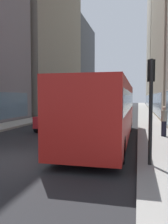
% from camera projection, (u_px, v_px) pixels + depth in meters
% --- Properties ---
extents(ground_plane, '(120.00, 120.00, 0.00)m').
position_uv_depth(ground_plane, '(113.00, 110.00, 42.48)').
color(ground_plane, '#232326').
extents(sidewalk_left, '(2.40, 110.00, 0.15)m').
position_uv_depth(sidewalk_left, '(83.00, 109.00, 43.78)').
color(sidewalk_left, '#9E9991').
rests_on(sidewalk_left, ground).
extents(sidewalk_right, '(2.40, 110.00, 0.15)m').
position_uv_depth(sidewalk_right, '(145.00, 110.00, 41.17)').
color(sidewalk_right, gray).
rests_on(sidewalk_right, ground).
extents(building_left_mid, '(10.50, 19.89, 25.60)m').
position_uv_depth(building_left_mid, '(34.00, 32.00, 36.68)').
color(building_left_mid, gray).
rests_on(building_left_mid, ground).
extents(building_left_far, '(8.22, 20.47, 20.62)m').
position_uv_depth(building_left_far, '(71.00, 65.00, 56.99)').
color(building_left_far, '#4C515B').
rests_on(building_left_far, ground).
extents(transit_bus, '(2.78, 11.53, 3.05)m').
position_uv_depth(transit_bus, '(105.00, 108.00, 12.34)').
color(transit_bus, red).
rests_on(transit_bus, ground).
extents(car_silver_sedan, '(1.82, 4.29, 1.62)m').
position_uv_depth(car_silver_sedan, '(95.00, 109.00, 31.28)').
color(car_silver_sedan, '#B7BABF').
rests_on(car_silver_sedan, ground).
extents(car_blue_hatchback, '(1.72, 3.93, 1.62)m').
position_uv_depth(car_blue_hatchback, '(110.00, 110.00, 28.21)').
color(car_blue_hatchback, '#4C6BB7').
rests_on(car_blue_hatchback, ground).
extents(car_yellow_taxi, '(1.91, 4.03, 1.62)m').
position_uv_depth(car_yellow_taxi, '(108.00, 105.00, 45.01)').
color(car_yellow_taxi, yellow).
rests_on(car_yellow_taxi, ground).
extents(car_black_suv, '(1.87, 4.46, 1.62)m').
position_uv_depth(car_black_suv, '(124.00, 104.00, 52.94)').
color(car_black_suv, black).
rests_on(car_black_suv, ground).
extents(car_white_van, '(1.89, 4.22, 1.62)m').
position_uv_depth(car_white_van, '(106.00, 104.00, 53.08)').
color(car_white_van, silver).
rests_on(car_white_van, ground).
extents(car_red_coupe, '(1.84, 4.23, 1.62)m').
position_uv_depth(car_red_coupe, '(57.00, 118.00, 16.66)').
color(car_red_coupe, red).
rests_on(car_red_coupe, ground).
extents(dalmatian_dog, '(0.22, 0.96, 0.72)m').
position_uv_depth(dalmatian_dog, '(46.00, 142.00, 9.51)').
color(dalmatian_dog, white).
rests_on(dalmatian_dog, ground).
extents(pedestrian_in_coat, '(0.34, 0.34, 1.69)m').
position_uv_depth(pedestrian_in_coat, '(164.00, 121.00, 12.96)').
color(pedestrian_in_coat, '#1E1E2D').
rests_on(pedestrian_in_coat, sidewalk_right).
extents(traffic_light_near, '(0.24, 0.40, 3.40)m').
position_uv_depth(traffic_light_near, '(151.00, 94.00, 7.43)').
color(traffic_light_near, black).
rests_on(traffic_light_near, sidewalk_right).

